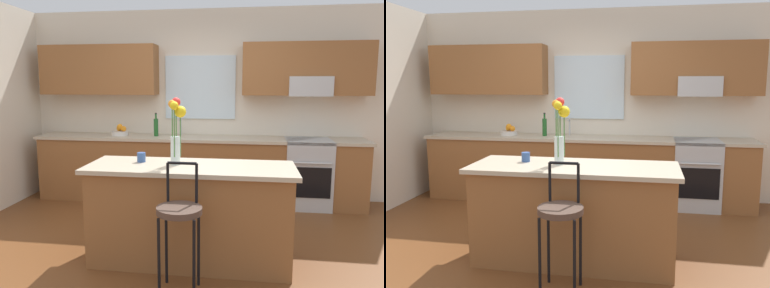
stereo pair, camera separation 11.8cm
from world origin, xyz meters
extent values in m
plane|color=brown|center=(0.00, 0.00, 0.00)|extent=(14.00, 14.00, 0.00)
cube|color=beige|center=(0.00, 2.06, 1.35)|extent=(5.60, 0.12, 2.70)
cube|color=brown|center=(-1.45, 1.83, 1.85)|extent=(1.69, 0.34, 0.70)
cube|color=brown|center=(1.45, 1.83, 1.85)|extent=(1.69, 0.34, 0.70)
cube|color=silver|center=(0.00, 1.99, 1.60)|extent=(1.01, 0.03, 0.90)
cube|color=#B7BABC|center=(1.50, 1.80, 1.62)|extent=(0.56, 0.36, 0.26)
cube|color=brown|center=(0.00, 1.70, 0.44)|extent=(4.50, 0.60, 0.88)
cube|color=#BCAD93|center=(0.00, 1.70, 0.90)|extent=(4.56, 0.64, 0.04)
cube|color=#B7BABC|center=(-0.26, 1.70, 0.85)|extent=(0.54, 0.38, 0.11)
cylinder|color=#B7BABC|center=(-0.26, 1.86, 1.03)|extent=(0.02, 0.02, 0.22)
cylinder|color=#B7BABC|center=(-0.26, 1.80, 1.14)|extent=(0.02, 0.12, 0.02)
cube|color=#B7BABC|center=(1.50, 1.68, 0.46)|extent=(0.60, 0.60, 0.92)
cube|color=black|center=(1.50, 1.38, 0.40)|extent=(0.52, 0.02, 0.40)
cylinder|color=#B7BABC|center=(1.50, 1.35, 0.66)|extent=(0.50, 0.02, 0.02)
cube|color=brown|center=(0.19, -0.19, 0.44)|extent=(1.82, 0.62, 0.88)
cube|color=#BCAD93|center=(0.19, -0.19, 0.90)|extent=(1.90, 0.70, 0.04)
cylinder|color=black|center=(0.05, -0.89, 0.33)|extent=(0.02, 0.02, 0.66)
cylinder|color=black|center=(0.32, -0.89, 0.33)|extent=(0.02, 0.02, 0.66)
cylinder|color=black|center=(0.05, -0.62, 0.33)|extent=(0.02, 0.02, 0.66)
cylinder|color=black|center=(0.32, -0.62, 0.33)|extent=(0.02, 0.02, 0.66)
cylinder|color=#4C382D|center=(0.19, -0.76, 0.69)|extent=(0.36, 0.36, 0.05)
cylinder|color=black|center=(0.07, -0.62, 0.87)|extent=(0.02, 0.02, 0.32)
cylinder|color=black|center=(0.30, -0.62, 0.87)|extent=(0.02, 0.02, 0.32)
cylinder|color=black|center=(0.19, -0.62, 1.03)|extent=(0.23, 0.02, 0.02)
cylinder|color=silver|center=(0.05, -0.17, 1.05)|extent=(0.09, 0.09, 0.26)
cylinder|color=#3D722D|center=(0.09, -0.16, 1.20)|extent=(0.01, 0.01, 0.41)
sphere|color=yellow|center=(0.09, -0.16, 1.41)|extent=(0.11, 0.11, 0.11)
cylinder|color=#3D722D|center=(0.05, -0.14, 1.25)|extent=(0.01, 0.01, 0.49)
sphere|color=red|center=(0.05, -0.14, 1.49)|extent=(0.08, 0.08, 0.08)
cylinder|color=#3D722D|center=(0.02, -0.17, 1.24)|extent=(0.01, 0.01, 0.48)
sphere|color=orange|center=(0.02, -0.17, 1.48)|extent=(0.07, 0.07, 0.07)
cylinder|color=#3D722D|center=(0.05, -0.22, 1.23)|extent=(0.01, 0.01, 0.47)
sphere|color=yellow|center=(0.05, -0.22, 1.46)|extent=(0.08, 0.08, 0.08)
cylinder|color=#33518C|center=(-0.30, -0.10, 0.97)|extent=(0.08, 0.08, 0.09)
cylinder|color=silver|center=(-1.12, 1.70, 0.95)|extent=(0.24, 0.24, 0.06)
sphere|color=orange|center=(-1.07, 1.70, 1.01)|extent=(0.08, 0.08, 0.08)
sphere|color=orange|center=(-1.15, 1.75, 1.01)|extent=(0.08, 0.08, 0.08)
sphere|color=orange|center=(-1.12, 1.70, 1.04)|extent=(0.08, 0.08, 0.08)
cylinder|color=#1E5923|center=(-0.59, 1.70, 1.04)|extent=(0.06, 0.06, 0.25)
cylinder|color=#1E5923|center=(-0.59, 1.70, 1.20)|extent=(0.03, 0.03, 0.07)
cylinder|color=black|center=(-0.59, 1.70, 1.24)|extent=(0.03, 0.03, 0.02)
camera|label=1|loc=(0.70, -3.59, 1.66)|focal=36.05mm
camera|label=2|loc=(0.82, -3.57, 1.66)|focal=36.05mm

